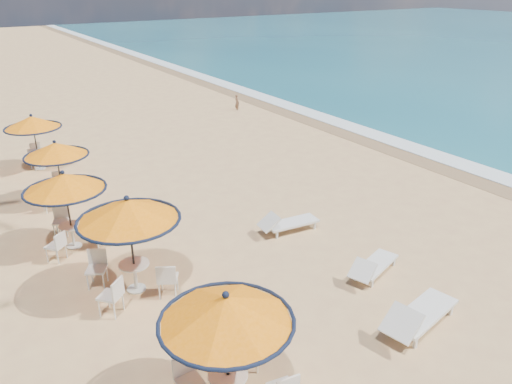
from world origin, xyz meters
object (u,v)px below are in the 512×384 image
lounger_near (418,315)px  station_2 (66,192)px  station_0 (228,323)px  station_3 (56,157)px  station_1 (127,223)px  lounger_mid (373,266)px  station_4 (33,127)px  lounger_far (287,222)px

lounger_near → station_2: bearing=113.0°
station_0 → station_3: 10.48m
station_0 → station_2: station_0 is taller
station_1 → lounger_mid: size_ratio=1.34×
station_4 → lounger_far: (5.01, -9.55, -1.36)m
station_4 → lounger_near: (4.74, -14.63, -1.30)m
station_3 → station_4: size_ratio=0.98×
station_3 → station_4: station_4 is taller
station_4 → lounger_mid: (5.42, -12.62, -1.37)m
station_1 → station_4: (-0.20, 10.02, -0.13)m
station_1 → station_3: (-0.19, 6.28, -0.24)m
lounger_near → lounger_far: bearing=75.5°
station_2 → station_4: size_ratio=1.04×
station_2 → lounger_near: size_ratio=1.00×
station_0 → lounger_mid: 5.45m
station_4 → lounger_far: bearing=-62.3°
station_1 → lounger_near: 6.62m
station_4 → lounger_mid: size_ratio=1.19×
station_1 → station_3: station_1 is taller
station_3 → lounger_far: 7.76m
station_0 → lounger_near: bearing=-5.4°
station_3 → lounger_far: (5.00, -5.80, -1.25)m
lounger_near → lounger_far: 5.09m
station_0 → station_2: size_ratio=1.04×
station_4 → lounger_near: bearing=-72.0°
station_0 → lounger_far: (4.60, 4.67, -1.42)m
station_1 → lounger_mid: 6.02m
station_3 → lounger_near: (4.72, -10.88, -1.20)m
station_3 → lounger_near: bearing=-66.5°
station_3 → lounger_mid: size_ratio=1.16×
station_1 → station_3: bearing=91.7°
station_0 → lounger_far: size_ratio=1.26×
station_1 → lounger_near: bearing=-45.5°
station_3 → station_4: 3.74m
lounger_far → station_3: bearing=136.3°
lounger_near → lounger_far: size_ratio=1.21×
station_1 → station_3: 6.28m
station_3 → station_1: bearing=-88.3°
station_1 → lounger_near: station_1 is taller
lounger_mid → lounger_far: 3.10m
station_3 → lounger_far: bearing=-49.3°
station_1 → lounger_far: (4.81, 0.47, -1.49)m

